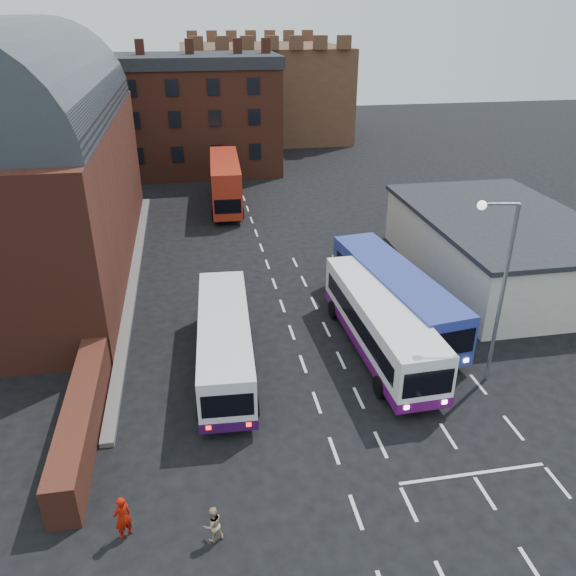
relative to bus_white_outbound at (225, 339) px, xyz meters
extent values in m
plane|color=black|center=(3.90, -5.87, -1.73)|extent=(180.00, 180.00, 0.00)
cube|color=#602B1E|center=(-11.60, 15.13, 3.27)|extent=(12.00, 28.00, 10.00)
cylinder|color=#1E2328|center=(-11.60, 15.13, 8.27)|extent=(12.00, 26.00, 12.00)
cube|color=#602B1E|center=(-6.30, -3.87, -0.83)|extent=(1.20, 10.00, 1.80)
cube|color=beige|center=(18.90, 8.13, 0.27)|extent=(10.00, 16.00, 4.00)
cube|color=#282B30|center=(18.90, 8.13, 2.37)|extent=(10.40, 16.40, 0.30)
cube|color=brown|center=(-2.10, 40.13, 3.77)|extent=(22.00, 10.00, 11.00)
cube|color=brown|center=(9.90, 60.13, 4.27)|extent=(22.00, 22.00, 12.00)
cube|color=white|center=(0.00, 0.00, -0.02)|extent=(2.99, 10.83, 2.44)
cube|color=black|center=(0.00, 0.00, 0.13)|extent=(2.99, 9.64, 0.88)
cylinder|color=black|center=(-1.04, 3.47, -1.24)|extent=(0.32, 0.99, 0.97)
cylinder|color=black|center=(-1.41, -3.73, -1.24)|extent=(0.32, 0.99, 0.97)
cylinder|color=black|center=(1.39, 3.35, -1.24)|extent=(0.32, 0.99, 0.97)
cylinder|color=black|center=(1.02, -3.86, -1.24)|extent=(0.32, 0.99, 0.97)
cube|color=white|center=(8.04, 0.20, 0.09)|extent=(3.01, 11.51, 2.60)
cube|color=black|center=(8.04, 0.20, 0.25)|extent=(3.03, 10.32, 0.93)
cylinder|color=black|center=(9.47, -3.39, -1.21)|extent=(0.33, 1.05, 1.04)
cylinder|color=black|center=(9.19, 4.30, -1.21)|extent=(0.33, 1.05, 1.04)
cylinder|color=black|center=(6.87, -3.48, -1.21)|extent=(0.33, 1.05, 1.04)
cylinder|color=black|center=(6.59, 4.20, -1.21)|extent=(0.33, 1.05, 1.04)
cube|color=#2C3B9C|center=(9.83, 3.12, 0.17)|extent=(4.21, 12.15, 2.70)
cube|color=black|center=(9.83, 3.12, 0.33)|extent=(4.12, 10.96, 0.97)
cylinder|color=black|center=(11.66, -0.46, -1.19)|extent=(0.44, 1.11, 1.08)
cylinder|color=black|center=(10.63, 7.48, -1.19)|extent=(0.44, 1.11, 1.08)
cylinder|color=black|center=(8.98, -0.80, -1.19)|extent=(0.44, 1.11, 1.08)
cylinder|color=black|center=(7.95, 7.13, -1.19)|extent=(0.44, 1.11, 1.08)
cube|color=#B42C18|center=(2.07, 26.17, 0.71)|extent=(2.99, 11.04, 3.88)
cube|color=black|center=(2.07, 26.17, 0.16)|extent=(2.99, 9.85, 0.90)
cylinder|color=black|center=(3.15, 22.64, -1.23)|extent=(0.32, 1.01, 0.99)
cylinder|color=black|center=(3.49, 29.99, -1.23)|extent=(0.32, 1.01, 0.99)
cylinder|color=black|center=(0.67, 22.75, -1.23)|extent=(0.32, 1.01, 0.99)
cylinder|color=black|center=(1.00, 30.11, -1.23)|extent=(0.32, 1.01, 0.99)
cylinder|color=slate|center=(12.50, -3.10, 2.73)|extent=(0.18, 0.18, 8.92)
cylinder|color=slate|center=(11.73, -2.96, 7.19)|extent=(1.56, 0.38, 0.11)
sphere|color=#FFF2CC|center=(10.96, -2.83, 7.13)|extent=(0.40, 0.40, 0.40)
imported|color=#A41204|center=(-4.19, -9.44, -0.86)|extent=(0.76, 0.70, 1.74)
imported|color=tan|center=(-1.20, -10.12, -1.03)|extent=(0.83, 0.74, 1.40)
camera|label=1|loc=(-1.05, -23.74, 14.45)|focal=35.00mm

